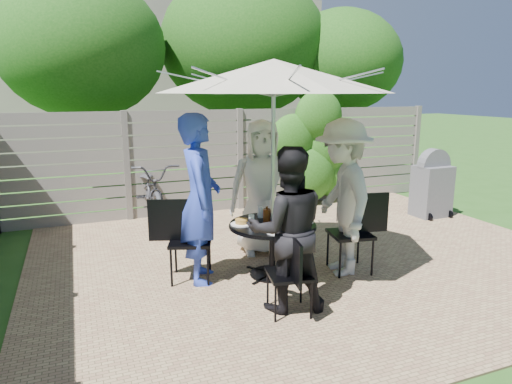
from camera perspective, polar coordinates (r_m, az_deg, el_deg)
name	(u,v)px	position (r m, az deg, el deg)	size (l,w,h in m)	color
backyard_envelope	(165,76)	(15.33, -11.31, 14.00)	(60.00, 60.00, 5.00)	#275019
patio_table	(272,239)	(5.38, 2.06, -5.95)	(1.21, 1.21, 0.66)	black
umbrella	(274,76)	(5.10, 2.23, 14.27)	(3.12, 3.12, 2.50)	silver
chair_back	(260,229)	(6.33, 0.55, -4.62)	(0.58, 0.74, 0.97)	black
person_back	(262,188)	(6.05, 0.74, 0.54)	(0.88, 0.57, 1.81)	silver
chair_left	(190,257)	(5.36, -8.29, -8.00)	(0.75, 0.60, 0.98)	black
person_left	(200,200)	(5.16, -7.01, -0.95)	(0.70, 0.46, 1.93)	#2A41B8
chair_front	(289,291)	(4.57, 4.18, -12.18)	(0.48, 0.64, 0.84)	black
person_front	(287,230)	(4.49, 3.93, -4.79)	(0.80, 0.63, 1.66)	black
chair_right	(351,249)	(5.67, 11.78, -6.97)	(0.74, 0.54, 0.97)	black
person_right	(342,198)	(5.45, 10.73, -0.75)	(1.20, 0.69, 1.86)	beige
plate_back	(268,213)	(5.65, 1.45, -2.66)	(0.26, 0.26, 0.06)	white
plate_left	(242,222)	(5.26, -1.79, -3.82)	(0.26, 0.26, 0.06)	white
plate_front	(278,230)	(4.97, 2.80, -4.82)	(0.26, 0.26, 0.06)	white
plate_right	(303,220)	(5.38, 5.86, -3.51)	(0.26, 0.26, 0.06)	white
glass_back	(260,212)	(5.53, 0.55, -2.52)	(0.07, 0.07, 0.14)	silver
glass_left	(252,221)	(5.16, -0.56, -3.62)	(0.07, 0.07, 0.14)	silver
glass_front	(286,223)	(5.07, 3.76, -3.94)	(0.07, 0.07, 0.14)	silver
glass_right	(293,214)	(5.44, 4.59, -2.79)	(0.07, 0.07, 0.14)	silver
syrup_jug	(267,216)	(5.33, 1.36, -2.98)	(0.09, 0.09, 0.16)	#59280C
coffee_cup	(278,213)	(5.52, 2.71, -2.64)	(0.08, 0.08, 0.12)	#C6B293
bicycle	(152,193)	(7.62, -12.87, -0.08)	(0.71, 2.04, 1.07)	#333338
bbq_grill	(432,186)	(8.45, 21.14, 0.68)	(0.60, 0.46, 1.20)	#57565B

